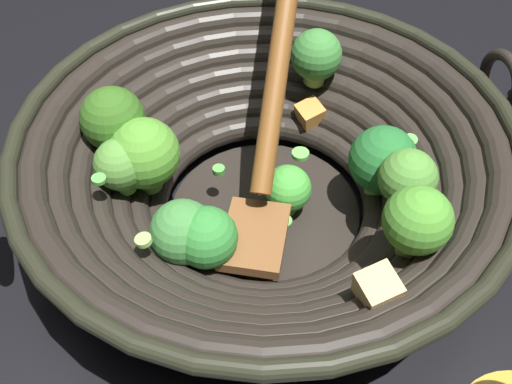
% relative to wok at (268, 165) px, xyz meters
% --- Properties ---
extents(ground_plane, '(4.00, 4.00, 0.00)m').
position_rel_wok_xyz_m(ground_plane, '(0.00, 0.00, -0.07)').
color(ground_plane, black).
extents(wok, '(0.43, 0.41, 0.22)m').
position_rel_wok_xyz_m(wok, '(0.00, 0.00, 0.00)').
color(wok, black).
rests_on(wok, ground).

